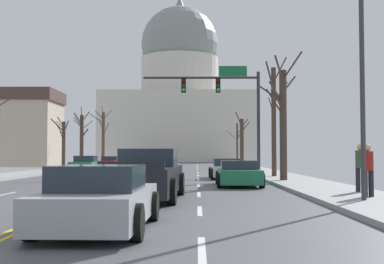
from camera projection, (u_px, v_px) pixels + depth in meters
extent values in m
cube|color=#4F4F54|center=(91.00, 200.00, 16.19)|extent=(14.00, 180.00, 0.06)
cube|color=yellow|center=(87.00, 199.00, 16.19)|extent=(0.10, 176.40, 0.00)
cube|color=yellow|center=(95.00, 199.00, 16.19)|extent=(0.10, 176.40, 0.00)
cube|color=silver|center=(202.00, 249.00, 7.67)|extent=(0.12, 2.20, 0.00)
cube|color=silver|center=(200.00, 211.00, 12.86)|extent=(0.12, 2.20, 0.00)
cube|color=silver|center=(199.00, 194.00, 18.06)|extent=(0.12, 2.20, 0.00)
cube|color=silver|center=(198.00, 185.00, 23.25)|extent=(0.12, 2.20, 0.00)
cube|color=silver|center=(198.00, 180.00, 28.45)|extent=(0.12, 2.20, 0.00)
cube|color=silver|center=(198.00, 176.00, 33.64)|extent=(0.12, 2.20, 0.00)
cube|color=silver|center=(198.00, 173.00, 38.84)|extent=(0.12, 2.20, 0.00)
cube|color=silver|center=(198.00, 171.00, 44.03)|extent=(0.12, 2.20, 0.00)
cube|color=silver|center=(198.00, 169.00, 49.23)|extent=(0.12, 2.20, 0.00)
cube|color=silver|center=(197.00, 167.00, 54.42)|extent=(0.12, 2.20, 0.00)
cube|color=silver|center=(197.00, 166.00, 59.61)|extent=(0.12, 2.20, 0.00)
cube|color=silver|center=(197.00, 165.00, 64.81)|extent=(0.12, 2.20, 0.00)
cube|color=silver|center=(197.00, 164.00, 70.00)|extent=(0.12, 2.20, 0.00)
cube|color=silver|center=(197.00, 164.00, 75.20)|extent=(0.12, 2.20, 0.00)
cube|color=silver|center=(197.00, 163.00, 80.39)|extent=(0.12, 2.20, 0.00)
cube|color=silver|center=(5.00, 194.00, 18.12)|extent=(0.12, 2.20, 0.00)
cube|color=silver|center=(48.00, 185.00, 23.32)|extent=(0.12, 2.20, 0.00)
cube|color=silver|center=(75.00, 180.00, 28.51)|extent=(0.12, 2.20, 0.00)
cube|color=silver|center=(94.00, 176.00, 33.71)|extent=(0.12, 2.20, 0.00)
cube|color=silver|center=(108.00, 173.00, 38.90)|extent=(0.12, 2.20, 0.00)
cube|color=silver|center=(118.00, 170.00, 44.10)|extent=(0.12, 2.20, 0.00)
cube|color=silver|center=(126.00, 169.00, 49.29)|extent=(0.12, 2.20, 0.00)
cube|color=silver|center=(133.00, 167.00, 54.49)|extent=(0.12, 2.20, 0.00)
cube|color=silver|center=(139.00, 166.00, 59.68)|extent=(0.12, 2.20, 0.00)
cube|color=silver|center=(143.00, 165.00, 64.88)|extent=(0.12, 2.20, 0.00)
cube|color=silver|center=(147.00, 164.00, 70.07)|extent=(0.12, 2.20, 0.00)
cube|color=silver|center=(151.00, 164.00, 75.27)|extent=(0.12, 2.20, 0.00)
cube|color=silver|center=(154.00, 163.00, 80.46)|extent=(0.12, 2.20, 0.00)
cube|color=#959595|center=(355.00, 197.00, 16.11)|extent=(3.00, 180.00, 0.14)
cylinder|color=#28282D|center=(259.00, 122.00, 33.89)|extent=(0.22, 0.22, 6.89)
cylinder|color=#28282D|center=(201.00, 78.00, 34.06)|extent=(7.80, 0.16, 0.16)
cube|color=black|center=(218.00, 86.00, 34.02)|extent=(0.32, 0.28, 0.92)
sphere|color=#330504|center=(218.00, 81.00, 33.88)|extent=(0.22, 0.22, 0.22)
sphere|color=#332B05|center=(218.00, 86.00, 33.86)|extent=(0.22, 0.22, 0.22)
sphere|color=#19CC47|center=(218.00, 90.00, 33.85)|extent=(0.22, 0.22, 0.22)
cube|color=black|center=(184.00, 86.00, 34.05)|extent=(0.32, 0.28, 0.92)
sphere|color=#330504|center=(184.00, 81.00, 33.90)|extent=(0.22, 0.22, 0.22)
sphere|color=#332B05|center=(184.00, 86.00, 33.89)|extent=(0.22, 0.22, 0.22)
sphere|color=#19CC47|center=(184.00, 90.00, 33.87)|extent=(0.22, 0.22, 0.22)
cube|color=#146033|center=(233.00, 71.00, 34.08)|extent=(1.90, 0.06, 0.70)
cylinder|color=#333338|center=(362.00, 63.00, 14.48)|extent=(0.14, 0.14, 7.86)
cube|color=beige|center=(180.00, 128.00, 99.89)|extent=(29.45, 19.91, 13.08)
cylinder|color=beige|center=(180.00, 77.00, 100.34)|extent=(15.37, 15.37, 7.53)
sphere|color=gray|center=(180.00, 45.00, 100.62)|extent=(15.40, 15.40, 15.40)
cone|color=gray|center=(180.00, 1.00, 101.01)|extent=(1.80, 1.80, 2.40)
cube|color=silver|center=(227.00, 171.00, 29.72)|extent=(1.90, 4.25, 0.59)
cube|color=#232D38|center=(227.00, 162.00, 29.53)|extent=(1.63, 1.99, 0.45)
cylinder|color=black|center=(210.00, 172.00, 31.00)|extent=(0.23, 0.64, 0.64)
cylinder|color=black|center=(240.00, 172.00, 31.02)|extent=(0.23, 0.64, 0.64)
cylinder|color=black|center=(213.00, 174.00, 28.40)|extent=(0.23, 0.64, 0.64)
cylinder|color=black|center=(245.00, 174.00, 28.41)|extent=(0.23, 0.64, 0.64)
cube|color=#1E7247|center=(239.00, 176.00, 22.73)|extent=(1.85, 4.24, 0.61)
cube|color=#232D38|center=(239.00, 165.00, 22.62)|extent=(1.61, 1.95, 0.39)
cylinder|color=black|center=(218.00, 178.00, 24.05)|extent=(0.23, 0.64, 0.64)
cylinder|color=black|center=(256.00, 178.00, 24.01)|extent=(0.23, 0.64, 0.64)
cylinder|color=black|center=(220.00, 181.00, 21.44)|extent=(0.23, 0.64, 0.64)
cylinder|color=black|center=(262.00, 181.00, 21.40)|extent=(0.23, 0.64, 0.64)
cube|color=black|center=(146.00, 180.00, 16.11)|extent=(2.17, 5.85, 0.82)
cube|color=#1E2833|center=(149.00, 158.00, 16.95)|extent=(1.87, 2.03, 0.59)
cube|color=black|center=(131.00, 166.00, 13.31)|extent=(1.80, 0.17, 0.22)
cylinder|color=black|center=(125.00, 184.00, 17.88)|extent=(0.31, 0.81, 0.80)
cylinder|color=black|center=(180.00, 184.00, 17.78)|extent=(0.31, 0.81, 0.80)
cylinder|color=black|center=(104.00, 191.00, 14.42)|extent=(0.31, 0.81, 0.80)
cylinder|color=black|center=(171.00, 191.00, 14.33)|extent=(0.31, 0.81, 0.80)
cube|color=#9EA3A8|center=(100.00, 205.00, 9.68)|extent=(1.85, 4.23, 0.61)
cube|color=#232D38|center=(99.00, 178.00, 9.56)|extent=(1.59, 1.95, 0.47)
cylinder|color=black|center=(73.00, 206.00, 11.00)|extent=(0.23, 0.64, 0.64)
cylinder|color=black|center=(153.00, 206.00, 10.94)|extent=(0.23, 0.64, 0.64)
cylinder|color=black|center=(31.00, 222.00, 8.39)|extent=(0.23, 0.64, 0.64)
cylinder|color=black|center=(136.00, 222.00, 8.34)|extent=(0.23, 0.64, 0.64)
cube|color=#1E7247|center=(85.00, 166.00, 39.16)|extent=(1.89, 4.43, 0.69)
cube|color=#232D38|center=(86.00, 159.00, 39.42)|extent=(1.60, 1.99, 0.47)
cylinder|color=black|center=(93.00, 169.00, 37.81)|extent=(0.24, 0.65, 0.64)
cylinder|color=black|center=(70.00, 169.00, 37.77)|extent=(0.24, 0.65, 0.64)
cylinder|color=black|center=(99.00, 168.00, 40.52)|extent=(0.24, 0.65, 0.64)
cylinder|color=black|center=(77.00, 168.00, 40.48)|extent=(0.24, 0.65, 0.64)
cube|color=#B71414|center=(110.00, 164.00, 50.58)|extent=(1.77, 4.38, 0.63)
cube|color=#232D38|center=(110.00, 158.00, 50.86)|extent=(1.54, 1.89, 0.44)
cylinder|color=black|center=(116.00, 166.00, 49.22)|extent=(0.23, 0.64, 0.64)
cylinder|color=black|center=(99.00, 166.00, 49.22)|extent=(0.23, 0.64, 0.64)
cylinder|color=black|center=(120.00, 165.00, 51.92)|extent=(0.23, 0.64, 0.64)
cylinder|color=black|center=(104.00, 165.00, 51.92)|extent=(0.23, 0.64, 0.64)
cube|color=#1E7247|center=(153.00, 162.00, 62.25)|extent=(1.75, 4.61, 0.61)
cube|color=#232D38|center=(154.00, 158.00, 62.63)|extent=(1.53, 2.20, 0.47)
cylinder|color=black|center=(159.00, 163.00, 60.82)|extent=(0.22, 0.64, 0.64)
cylinder|color=black|center=(145.00, 163.00, 60.82)|extent=(0.22, 0.64, 0.64)
cylinder|color=black|center=(161.00, 163.00, 63.66)|extent=(0.22, 0.64, 0.64)
cylinder|color=black|center=(147.00, 163.00, 63.67)|extent=(0.22, 0.64, 0.64)
cube|color=#B71414|center=(140.00, 161.00, 74.23)|extent=(2.01, 4.68, 0.56)
cube|color=#232D38|center=(140.00, 157.00, 74.67)|extent=(1.71, 2.36, 0.44)
cylinder|color=black|center=(145.00, 162.00, 72.82)|extent=(0.24, 0.65, 0.64)
cylinder|color=black|center=(132.00, 162.00, 72.77)|extent=(0.24, 0.65, 0.64)
cylinder|color=black|center=(146.00, 161.00, 75.68)|extent=(0.24, 0.65, 0.64)
cylinder|color=black|center=(134.00, 161.00, 75.64)|extent=(0.24, 0.65, 0.64)
cube|color=#B2A38E|center=(7.00, 135.00, 58.31)|extent=(11.47, 6.90, 7.43)
cube|color=#47332D|center=(8.00, 97.00, 58.50)|extent=(11.93, 7.18, 1.40)
cylinder|color=#423328|center=(242.00, 143.00, 50.51)|extent=(0.39, 0.39, 4.87)
cylinder|color=#423328|center=(239.00, 119.00, 51.10)|extent=(0.67, 1.11, 1.62)
cylinder|color=#423328|center=(246.00, 126.00, 50.78)|extent=(0.96, 0.51, 0.97)
cylinder|color=#423328|center=(244.00, 130.00, 50.79)|extent=(0.56, 0.54, 0.88)
cylinder|color=#423328|center=(245.00, 123.00, 50.72)|extent=(0.75, 0.35, 0.85)
cylinder|color=#423328|center=(64.00, 145.00, 44.70)|extent=(0.32, 0.32, 4.21)
cylinder|color=#423328|center=(60.00, 125.00, 45.15)|extent=(0.92, 0.79, 0.73)
cylinder|color=#423328|center=(60.00, 130.00, 44.59)|extent=(0.66, 0.43, 1.05)
cylinder|color=#423328|center=(61.00, 122.00, 44.33)|extent=(0.43, 1.02, 0.90)
cylinder|color=#423328|center=(61.00, 135.00, 44.32)|extent=(0.30, 0.92, 1.26)
cylinder|color=#423328|center=(66.00, 127.00, 45.31)|extent=(0.26, 1.16, 1.22)
cylinder|color=#423328|center=(57.00, 125.00, 45.00)|extent=(1.38, 0.55, 1.27)
cylinder|color=#423328|center=(274.00, 122.00, 29.93)|extent=(0.29, 0.29, 6.49)
cylinder|color=#423328|center=(280.00, 70.00, 30.36)|extent=(0.98, 0.71, 1.66)
cylinder|color=#423328|center=(280.00, 93.00, 29.85)|extent=(0.85, 0.39, 1.29)
cylinder|color=#423328|center=(266.00, 91.00, 29.85)|extent=(1.02, 0.43, 0.67)
cylinder|color=#423328|center=(270.00, 76.00, 29.64)|extent=(0.68, 0.95, 1.62)
cylinder|color=#423328|center=(274.00, 91.00, 30.43)|extent=(0.28, 0.93, 1.04)
cylinder|color=#423328|center=(271.00, 106.00, 30.39)|extent=(0.24, 0.91, 1.13)
cylinder|color=#423328|center=(82.00, 141.00, 48.94)|extent=(0.37, 0.37, 5.12)
cylinder|color=#423328|center=(78.00, 122.00, 48.93)|extent=(0.77, 0.31, 0.96)
cylinder|color=#423328|center=(81.00, 113.00, 48.48)|extent=(0.26, 1.23, 1.18)
cylinder|color=#423328|center=(78.00, 124.00, 49.55)|extent=(1.14, 1.11, 0.89)
cylinder|color=#423328|center=(87.00, 125.00, 49.63)|extent=(0.87, 1.31, 0.95)
cylinder|color=#423328|center=(78.00, 119.00, 48.36)|extent=(0.54, 1.46, 1.11)
cylinder|color=#423328|center=(86.00, 117.00, 49.70)|extent=(0.56, 1.40, 1.18)
cylinder|color=#423328|center=(85.00, 133.00, 49.09)|extent=(0.71, 0.37, 0.92)
cylinder|color=#423328|center=(283.00, 125.00, 25.51)|extent=(0.37, 0.37, 5.59)
cylinder|color=#423328|center=(277.00, 98.00, 25.51)|extent=(0.73, 0.25, 0.97)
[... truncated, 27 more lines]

